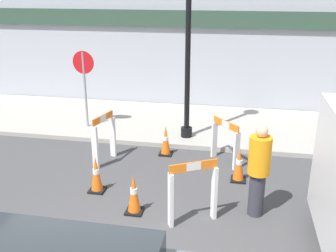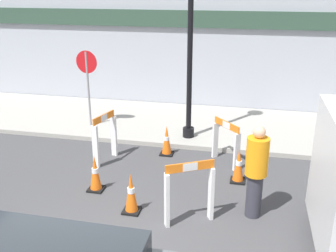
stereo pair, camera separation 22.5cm
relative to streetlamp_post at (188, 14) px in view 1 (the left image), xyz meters
The scene contains 12 objects.
sidewalk_slab 3.30m from the streetlamp_post, 111.22° to the left, with size 18.00×3.39×0.11m.
storefront_facade 2.94m from the streetlamp_post, 98.54° to the left, with size 18.00×0.22×5.50m.
streetlamp_post is the anchor object (origin of this frame).
stop_sign 3.23m from the streetlamp_post, behind, with size 0.60×0.08×2.06m.
barricade_0 4.46m from the streetlamp_post, 80.11° to the right, with size 0.79×0.52×1.11m.
barricade_1 3.02m from the streetlamp_post, 48.46° to the right, with size 0.66×0.72×0.99m.
barricade_2 3.42m from the streetlamp_post, 135.01° to the right, with size 0.31×0.77×1.12m.
traffic_cone_0 2.97m from the streetlamp_post, 110.08° to the right, with size 0.30×0.30×0.71m.
traffic_cone_1 4.49m from the streetlamp_post, 96.70° to the right, with size 0.30×0.30×0.75m.
traffic_cone_2 4.24m from the streetlamp_post, 114.43° to the right, with size 0.30×0.30×0.73m.
traffic_cone_3 3.67m from the streetlamp_post, 55.36° to the right, with size 0.30×0.30×0.72m.
person_worker 4.23m from the streetlamp_post, 62.10° to the right, with size 0.50×0.50×1.65m.
Camera 1 is at (1.73, -4.22, 3.81)m, focal length 42.00 mm.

